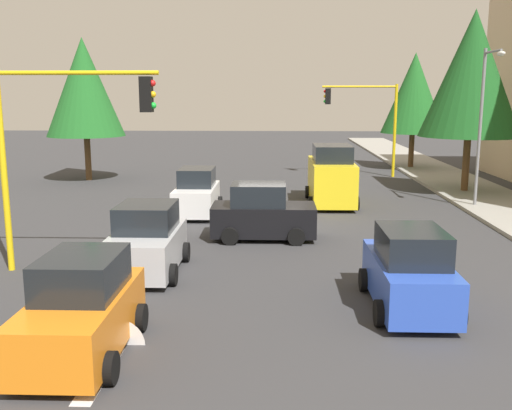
{
  "coord_description": "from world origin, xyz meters",
  "views": [
    {
      "loc": [
        21.97,
        0.19,
        5.03
      ],
      "look_at": [
        1.94,
        -0.49,
        1.2
      ],
      "focal_mm": 40.55,
      "sensor_mm": 36.0,
      "label": 1
    }
  ],
  "objects": [
    {
      "name": "tree_roadside_mid",
      "position": [
        -8.0,
        10.0,
        6.05
      ],
      "size": [
        5.01,
        5.01,
        9.2
      ],
      "color": "brown",
      "rests_on": "ground"
    },
    {
      "name": "car_blue",
      "position": [
        8.71,
        3.37,
        0.9
      ],
      "size": [
        3.76,
        1.94,
        1.98
      ],
      "color": "blue",
      "rests_on": "ground"
    },
    {
      "name": "ground_plane",
      "position": [
        0.0,
        0.0,
        0.0
      ],
      "size": [
        120.0,
        120.0,
        0.0
      ],
      "primitive_type": "plane",
      "color": "#353538"
    },
    {
      "name": "traffic_signal_far_left",
      "position": [
        -14.0,
        5.7,
        4.01
      ],
      "size": [
        0.36,
        4.59,
        5.67
      ],
      "color": "yellow",
      "rests_on": "ground"
    },
    {
      "name": "delivery_van_yellow",
      "position": [
        -4.77,
        2.78,
        1.28
      ],
      "size": [
        4.8,
        2.22,
        2.77
      ],
      "color": "yellow",
      "rests_on": "ground"
    },
    {
      "name": "street_lamp_curbside",
      "position": [
        -3.61,
        9.2,
        4.35
      ],
      "size": [
        2.15,
        0.28,
        7.0
      ],
      "color": "slate",
      "rests_on": "ground"
    },
    {
      "name": "sidewalk_kerb",
      "position": [
        -5.0,
        10.5,
        0.07
      ],
      "size": [
        80.0,
        4.0,
        0.15
      ],
      "primitive_type": "cube",
      "color": "gray",
      "rests_on": "ground"
    },
    {
      "name": "car_black",
      "position": [
        2.0,
        -0.26,
        0.9
      ],
      "size": [
        2.08,
        3.64,
        1.98
      ],
      "color": "black",
      "rests_on": "ground"
    },
    {
      "name": "car_white",
      "position": [
        -2.1,
        -3.15,
        0.89
      ],
      "size": [
        3.64,
        1.94,
        1.98
      ],
      "color": "white",
      "rests_on": "ground"
    },
    {
      "name": "lane_arrow_near",
      "position": [
        11.51,
        -3.0,
        0.01
      ],
      "size": [
        2.4,
        1.1,
        1.1
      ],
      "color": "silver",
      "rests_on": "ground"
    },
    {
      "name": "traffic_signal_near_right",
      "position": [
        6.0,
        -5.71,
        4.08
      ],
      "size": [
        0.36,
        4.59,
        5.77
      ],
      "color": "yellow",
      "rests_on": "ground"
    },
    {
      "name": "tree_opposite_side",
      "position": [
        -12.0,
        -11.0,
        5.45
      ],
      "size": [
        4.53,
        4.53,
        8.29
      ],
      "color": "brown",
      "rests_on": "ground"
    },
    {
      "name": "tree_roadside_far",
      "position": [
        -18.0,
        9.5,
        5.13
      ],
      "size": [
        4.27,
        4.27,
        7.81
      ],
      "color": "brown",
      "rests_on": "ground"
    },
    {
      "name": "car_silver",
      "position": [
        6.06,
        -3.49,
        0.9
      ],
      "size": [
        3.65,
        2.1,
        1.98
      ],
      "color": "#B2B5BA",
      "rests_on": "ground"
    },
    {
      "name": "car_orange",
      "position": [
        11.39,
        -3.58,
        0.9
      ],
      "size": [
        3.79,
        1.97,
        1.98
      ],
      "color": "orange",
      "rests_on": "ground"
    }
  ]
}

